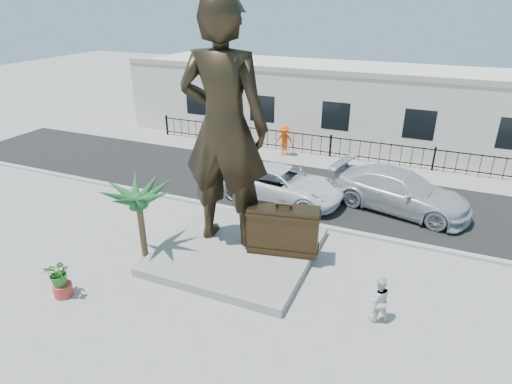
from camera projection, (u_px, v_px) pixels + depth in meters
ground at (232, 280)px, 13.82m from camera, size 100.00×100.00×0.00m
street at (305, 188)px, 20.52m from camera, size 40.00×7.00×0.01m
curb at (280, 218)px, 17.57m from camera, size 40.00×0.25×0.12m
far_sidewalk at (326, 161)px, 23.86m from camera, size 40.00×2.50×0.02m
plinth at (238, 250)px, 15.20m from camera, size 5.20×5.20×0.30m
fence at (330, 147)px, 24.29m from camera, size 22.00×0.10×1.20m
building at (348, 103)px, 27.14m from camera, size 28.00×7.00×4.40m
statue at (224, 128)px, 14.00m from camera, size 3.17×2.22×8.29m
suitcase at (283, 230)px, 14.52m from camera, size 2.49×1.21×1.68m
tourist at (378, 299)px, 11.85m from camera, size 0.85×0.79×1.41m
car_white at (283, 184)px, 19.02m from camera, size 5.65×3.00×1.51m
car_silver at (400, 191)px, 18.12m from camera, size 6.21×3.61×1.69m
worker at (284, 141)px, 24.35m from camera, size 1.16×0.68×1.77m
palm_tree at (145, 255)px, 15.17m from camera, size 1.80×1.80×3.20m
planter at (63, 290)px, 13.05m from camera, size 0.56×0.56×0.40m
shrub at (59, 273)px, 12.79m from camera, size 0.92×0.85×0.85m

